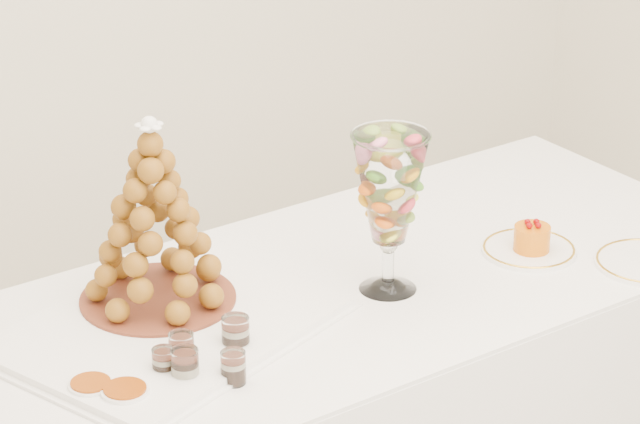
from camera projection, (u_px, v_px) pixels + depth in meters
lace_tray at (167, 327)px, 3.15m from camera, size 0.78×0.69×0.02m
macaron_vase at (390, 191)px, 3.23m from camera, size 0.17×0.17×0.36m
cake_plate at (529, 250)px, 3.50m from camera, size 0.22×0.22×0.01m
verrine_a at (164, 363)px, 2.97m from camera, size 0.05×0.05×0.06m
verrine_b at (181, 349)px, 3.02m from camera, size 0.06×0.06×0.07m
verrine_c at (236, 335)px, 3.06m from camera, size 0.07×0.07×0.08m
verrine_d at (185, 367)px, 2.95m from camera, size 0.07×0.07×0.07m
verrine_e at (233, 367)px, 2.95m from camera, size 0.06×0.06×0.07m
ramekin_back at (91, 389)px, 2.92m from camera, size 0.09×0.09×0.03m
ramekin_front at (125, 396)px, 2.90m from camera, size 0.09×0.09×0.03m
croquembouche at (154, 214)px, 3.15m from camera, size 0.35×0.35×0.42m
mousse_cake at (532, 238)px, 3.47m from camera, size 0.08×0.08×0.07m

